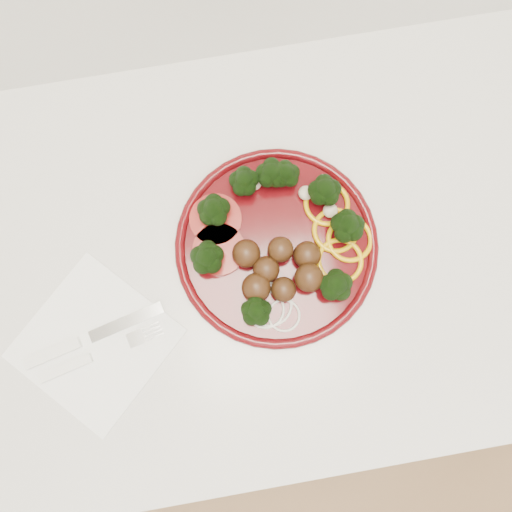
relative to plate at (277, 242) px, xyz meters
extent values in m
cube|color=silver|center=(0.14, -0.01, -0.48)|extent=(2.40, 0.60, 0.87)
cube|color=silver|center=(0.14, -0.01, -0.03)|extent=(2.40, 0.60, 0.03)
cylinder|color=#49070A|center=(0.00, 0.00, -0.01)|extent=(0.27, 0.27, 0.01)
torus|color=#49070A|center=(0.00, 0.00, -0.01)|extent=(0.28, 0.28, 0.01)
sphere|color=#402410|center=(-0.02, -0.03, 0.01)|extent=(0.04, 0.04, 0.04)
sphere|color=#402410|center=(-0.04, -0.06, 0.01)|extent=(0.04, 0.04, 0.04)
sphere|color=#402410|center=(-0.04, -0.01, 0.01)|extent=(0.04, 0.04, 0.04)
sphere|color=#402410|center=(0.00, -0.01, 0.01)|extent=(0.04, 0.04, 0.04)
sphere|color=#402410|center=(0.03, -0.06, 0.01)|extent=(0.04, 0.04, 0.04)
sphere|color=#402410|center=(0.03, -0.03, 0.01)|extent=(0.04, 0.04, 0.04)
sphere|color=#402410|center=(0.00, -0.06, 0.01)|extent=(0.04, 0.04, 0.04)
torus|color=#DBA008|center=(0.08, 0.00, 0.00)|extent=(0.06, 0.06, 0.01)
torus|color=#DBA008|center=(0.08, -0.04, 0.00)|extent=(0.06, 0.06, 0.01)
torus|color=#DBA008|center=(0.08, 0.04, 0.00)|extent=(0.06, 0.06, 0.01)
torus|color=#DBA008|center=(0.10, -0.01, 0.00)|extent=(0.06, 0.06, 0.01)
cylinder|color=#720A07|center=(-0.08, 0.05, 0.00)|extent=(0.07, 0.07, 0.01)
cylinder|color=#720A07|center=(-0.08, 0.00, 0.00)|extent=(0.07, 0.07, 0.01)
torus|color=beige|center=(-0.03, -0.08, 0.00)|extent=(0.05, 0.05, 0.00)
torus|color=beige|center=(-0.01, -0.10, 0.00)|extent=(0.04, 0.04, 0.00)
torus|color=beige|center=(-0.02, -0.08, 0.00)|extent=(0.06, 0.06, 0.00)
ellipsoid|color=#C6B793|center=(0.05, 0.06, 0.00)|extent=(0.02, 0.02, 0.01)
ellipsoid|color=#C6B793|center=(-0.02, 0.09, 0.00)|extent=(0.02, 0.02, 0.01)
ellipsoid|color=#C6B793|center=(0.08, 0.03, 0.00)|extent=(0.02, 0.02, 0.01)
cube|color=white|center=(-0.26, -0.09, -0.02)|extent=(0.25, 0.25, 0.00)
cube|color=silver|center=(-0.22, -0.07, -0.01)|extent=(0.10, 0.04, 0.00)
cube|color=white|center=(-0.32, -0.09, -0.01)|extent=(0.08, 0.03, 0.01)
cube|color=white|center=(-0.30, -0.12, -0.01)|extent=(0.07, 0.03, 0.01)
cube|color=silver|center=(-0.21, -0.09, -0.01)|extent=(0.03, 0.02, 0.00)
cube|color=silver|center=(-0.18, -0.10, -0.01)|extent=(0.03, 0.01, 0.00)
cube|color=silver|center=(-0.18, -0.09, -0.01)|extent=(0.03, 0.01, 0.00)
cube|color=silver|center=(-0.18, -0.08, -0.01)|extent=(0.03, 0.01, 0.00)
cube|color=silver|center=(-0.19, -0.08, -0.01)|extent=(0.03, 0.01, 0.00)
camera|label=1|loc=(-0.05, -0.12, 0.66)|focal=35.00mm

